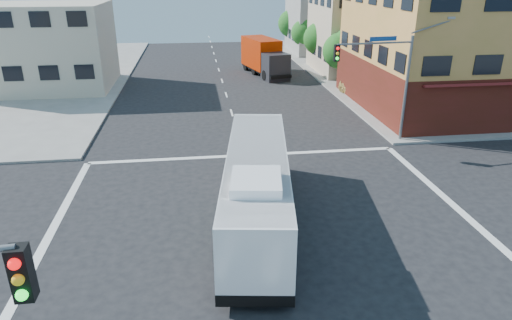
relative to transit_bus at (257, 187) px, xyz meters
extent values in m
plane|color=black|center=(0.35, -1.23, -1.80)|extent=(120.00, 120.00, 0.00)
cube|color=gray|center=(35.35, 33.77, -1.72)|extent=(50.00, 50.00, 0.15)
cube|color=#D9944D|center=(20.35, 17.27, 5.20)|extent=(18.00, 15.00, 14.00)
cube|color=#551913|center=(20.35, 17.27, 0.20)|extent=(18.09, 15.08, 4.00)
cube|color=#BAA78E|center=(17.35, 32.77, 2.70)|extent=(12.00, 10.00, 9.00)
cube|color=gray|center=(17.35, 46.77, 3.20)|extent=(12.00, 10.00, 10.00)
cube|color=beige|center=(-16.65, 28.77, 2.20)|extent=(12.00, 10.00, 8.00)
cylinder|color=slate|center=(11.15, 9.57, 1.70)|extent=(0.18, 0.18, 7.00)
cylinder|color=slate|center=(8.65, 9.32, 4.80)|extent=(5.01, 0.62, 0.12)
cube|color=black|center=(6.15, 9.07, 4.30)|extent=(0.32, 0.30, 1.00)
sphere|color=#FF0C0C|center=(6.15, 8.90, 4.60)|extent=(0.20, 0.20, 0.20)
sphere|color=yellow|center=(6.15, 8.90, 4.30)|extent=(0.20, 0.20, 0.20)
sphere|color=#19FF33|center=(6.15, 8.90, 4.00)|extent=(0.20, 0.20, 0.20)
cube|color=navy|center=(9.15, 9.37, 5.05)|extent=(1.80, 0.22, 0.28)
cube|color=gray|center=(13.65, 9.82, 6.20)|extent=(0.50, 0.22, 0.14)
cube|color=black|center=(-5.45, -11.53, 4.30)|extent=(0.32, 0.30, 1.00)
sphere|color=#FF0C0C|center=(-5.45, -11.70, 4.60)|extent=(0.20, 0.20, 0.20)
sphere|color=yellow|center=(-5.45, -11.70, 4.30)|extent=(0.20, 0.20, 0.20)
sphere|color=#19FF33|center=(-5.45, -11.70, 4.00)|extent=(0.20, 0.20, 0.20)
cylinder|color=#392814|center=(12.15, 26.77, -0.83)|extent=(0.28, 0.28, 1.92)
sphere|color=#195A1B|center=(12.15, 26.77, 1.57)|extent=(3.60, 3.60, 3.60)
sphere|color=#195A1B|center=(12.55, 26.47, 2.47)|extent=(2.52, 2.52, 2.52)
cylinder|color=#392814|center=(12.15, 34.77, -0.80)|extent=(0.28, 0.28, 1.99)
sphere|color=#195A1B|center=(12.15, 34.77, 1.72)|extent=(3.80, 3.80, 3.80)
sphere|color=#195A1B|center=(12.55, 34.47, 2.67)|extent=(2.66, 2.66, 2.66)
cylinder|color=#392814|center=(12.15, 42.77, -0.85)|extent=(0.28, 0.28, 1.89)
sphere|color=#195A1B|center=(12.15, 42.77, 1.45)|extent=(3.40, 3.40, 3.40)
sphere|color=#195A1B|center=(12.55, 42.47, 2.30)|extent=(2.38, 2.38, 2.38)
cylinder|color=#392814|center=(12.15, 50.77, -0.78)|extent=(0.28, 0.28, 2.03)
sphere|color=#195A1B|center=(12.15, 50.77, 1.83)|extent=(4.00, 4.00, 4.00)
sphere|color=#195A1B|center=(12.55, 50.47, 2.83)|extent=(2.80, 2.80, 2.80)
cube|color=black|center=(0.00, 0.02, -1.23)|extent=(4.42, 12.66, 0.46)
cube|color=white|center=(0.00, 0.02, 0.04)|extent=(4.40, 12.64, 2.94)
cube|color=black|center=(0.00, 0.02, 0.22)|extent=(4.40, 12.28, 1.29)
cube|color=black|center=(0.89, 6.09, 0.11)|extent=(2.40, 0.41, 1.39)
cube|color=#E5590C|center=(0.90, 6.12, 1.14)|extent=(1.96, 0.34, 0.29)
cube|color=white|center=(0.00, 0.02, 1.44)|extent=(4.32, 12.38, 0.12)
cube|color=white|center=(-0.45, -3.04, 1.69)|extent=(2.15, 2.51, 0.37)
cube|color=#127B57|center=(-1.39, -0.30, -0.71)|extent=(0.85, 5.62, 0.29)
cube|color=#127B57|center=(1.24, -0.68, -0.71)|extent=(0.85, 5.62, 0.29)
cylinder|color=black|center=(-0.64, 4.12, -1.26)|extent=(0.46, 1.11, 1.07)
cylinder|color=#99999E|center=(-0.78, 4.14, -1.26)|extent=(0.12, 0.54, 0.54)
cylinder|color=black|center=(1.80, 3.76, -1.26)|extent=(0.46, 1.11, 1.07)
cylinder|color=#99999E|center=(1.94, 3.74, -1.26)|extent=(0.12, 0.54, 0.54)
cylinder|color=black|center=(-1.79, -3.72, -1.26)|extent=(0.46, 1.11, 1.07)
cylinder|color=#99999E|center=(-1.94, -3.70, -1.26)|extent=(0.12, 0.54, 0.54)
cylinder|color=black|center=(0.65, -4.08, -1.26)|extent=(0.46, 1.11, 1.07)
cylinder|color=#99999E|center=(0.79, -4.10, -1.26)|extent=(0.12, 0.54, 0.54)
cube|color=black|center=(6.03, 29.45, -0.40)|extent=(2.97, 2.89, 2.79)
cube|color=black|center=(6.27, 28.46, 0.03)|extent=(2.21, 0.63, 1.07)
cube|color=#A82100|center=(5.04, 33.42, 0.46)|extent=(3.96, 6.46, 3.22)
cube|color=black|center=(5.35, 32.17, -1.21)|extent=(4.37, 8.92, 0.32)
cylinder|color=black|center=(4.88, 29.39, -1.26)|extent=(0.55, 1.12, 1.07)
cylinder|color=black|center=(7.07, 29.94, -1.26)|extent=(0.55, 1.12, 1.07)
cylinder|color=black|center=(4.13, 32.42, -1.26)|extent=(0.55, 1.12, 1.07)
cylinder|color=black|center=(6.32, 32.96, -1.26)|extent=(0.55, 1.12, 1.07)
cylinder|color=black|center=(3.48, 35.02, -1.26)|extent=(0.55, 1.12, 1.07)
cylinder|color=black|center=(5.67, 35.57, -1.26)|extent=(0.55, 1.12, 1.07)
imported|color=tan|center=(12.20, 21.52, -1.05)|extent=(2.52, 4.60, 1.48)
camera|label=1|loc=(-2.49, -18.14, 8.83)|focal=32.00mm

